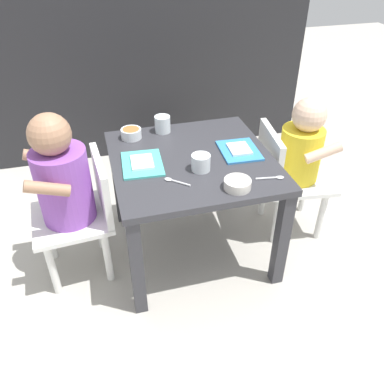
{
  "coord_description": "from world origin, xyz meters",
  "views": [
    {
      "loc": [
        -0.34,
        -1.23,
        1.19
      ],
      "look_at": [
        0.0,
        0.0,
        0.29
      ],
      "focal_mm": 37.23,
      "sensor_mm": 36.0,
      "label": 1
    }
  ],
  "objects_px": {
    "cereal_bowl_left_side": "(237,184)",
    "spoon_by_left_tray": "(175,181)",
    "food_tray_right": "(239,150)",
    "water_cup_right": "(163,125)",
    "dog": "(179,144)",
    "veggie_bowl_near": "(131,133)",
    "food_tray_left": "(142,163)",
    "water_cup_left": "(201,164)",
    "dining_table": "(192,174)",
    "seated_child_left": "(66,184)",
    "spoon_by_right_tray": "(273,178)",
    "seated_child_right": "(298,153)"
  },
  "relations": [
    {
      "from": "cereal_bowl_left_side",
      "to": "spoon_by_left_tray",
      "type": "relative_size",
      "value": 1.09
    },
    {
      "from": "food_tray_right",
      "to": "water_cup_right",
      "type": "height_order",
      "value": "water_cup_right"
    },
    {
      "from": "cereal_bowl_left_side",
      "to": "spoon_by_left_tray",
      "type": "xyz_separation_m",
      "value": [
        -0.19,
        0.09,
        -0.01
      ]
    },
    {
      "from": "dog",
      "to": "veggie_bowl_near",
      "type": "relative_size",
      "value": 5.23
    },
    {
      "from": "food_tray_left",
      "to": "water_cup_left",
      "type": "height_order",
      "value": "water_cup_left"
    },
    {
      "from": "cereal_bowl_left_side",
      "to": "spoon_by_left_tray",
      "type": "height_order",
      "value": "cereal_bowl_left_side"
    },
    {
      "from": "dining_table",
      "to": "food_tray_right",
      "type": "distance_m",
      "value": 0.2
    },
    {
      "from": "water_cup_left",
      "to": "veggie_bowl_near",
      "type": "distance_m",
      "value": 0.37
    },
    {
      "from": "water_cup_left",
      "to": "food_tray_right",
      "type": "bearing_deg",
      "value": 26.26
    },
    {
      "from": "dining_table",
      "to": "food_tray_left",
      "type": "distance_m",
      "value": 0.2
    },
    {
      "from": "water_cup_left",
      "to": "spoon_by_left_tray",
      "type": "relative_size",
      "value": 0.82
    },
    {
      "from": "seated_child_left",
      "to": "water_cup_right",
      "type": "bearing_deg",
      "value": 31.45
    },
    {
      "from": "dog",
      "to": "spoon_by_right_tray",
      "type": "xyz_separation_m",
      "value": [
        0.14,
        -0.78,
        0.26
      ]
    },
    {
      "from": "seated_child_right",
      "to": "spoon_by_left_tray",
      "type": "bearing_deg",
      "value": -163.52
    },
    {
      "from": "dog",
      "to": "food_tray_right",
      "type": "height_order",
      "value": "food_tray_right"
    },
    {
      "from": "seated_child_right",
      "to": "veggie_bowl_near",
      "type": "bearing_deg",
      "value": 163.43
    },
    {
      "from": "dining_table",
      "to": "veggie_bowl_near",
      "type": "relative_size",
      "value": 7.32
    },
    {
      "from": "water_cup_left",
      "to": "spoon_by_left_tray",
      "type": "distance_m",
      "value": 0.12
    },
    {
      "from": "dog",
      "to": "water_cup_left",
      "type": "relative_size",
      "value": 6.32
    },
    {
      "from": "seated_child_left",
      "to": "food_tray_left",
      "type": "bearing_deg",
      "value": 0.62
    },
    {
      "from": "food_tray_right",
      "to": "spoon_by_right_tray",
      "type": "relative_size",
      "value": 1.82
    },
    {
      "from": "dining_table",
      "to": "food_tray_left",
      "type": "xyz_separation_m",
      "value": [
        -0.19,
        0.0,
        0.08
      ]
    },
    {
      "from": "food_tray_left",
      "to": "water_cup_right",
      "type": "xyz_separation_m",
      "value": [
        0.13,
        0.24,
        0.02
      ]
    },
    {
      "from": "dog",
      "to": "water_cup_left",
      "type": "height_order",
      "value": "water_cup_left"
    },
    {
      "from": "veggie_bowl_near",
      "to": "spoon_by_left_tray",
      "type": "bearing_deg",
      "value": -75.18
    },
    {
      "from": "seated_child_left",
      "to": "dining_table",
      "type": "bearing_deg",
      "value": 0.29
    },
    {
      "from": "water_cup_right",
      "to": "food_tray_right",
      "type": "bearing_deg",
      "value": -44.42
    },
    {
      "from": "water_cup_left",
      "to": "veggie_bowl_near",
      "type": "bearing_deg",
      "value": 123.44
    },
    {
      "from": "seated_child_left",
      "to": "water_cup_left",
      "type": "xyz_separation_m",
      "value": [
        0.47,
        -0.08,
        0.06
      ]
    },
    {
      "from": "food_tray_left",
      "to": "seated_child_right",
      "type": "bearing_deg",
      "value": 2.21
    },
    {
      "from": "food_tray_left",
      "to": "water_cup_left",
      "type": "bearing_deg",
      "value": -24.25
    },
    {
      "from": "veggie_bowl_near",
      "to": "cereal_bowl_left_side",
      "type": "bearing_deg",
      "value": -57.48
    },
    {
      "from": "seated_child_left",
      "to": "cereal_bowl_left_side",
      "type": "relative_size",
      "value": 7.45
    },
    {
      "from": "water_cup_left",
      "to": "seated_child_left",
      "type": "bearing_deg",
      "value": 169.72
    },
    {
      "from": "cereal_bowl_left_side",
      "to": "spoon_by_left_tray",
      "type": "distance_m",
      "value": 0.21
    },
    {
      "from": "dog",
      "to": "veggie_bowl_near",
      "type": "distance_m",
      "value": 0.53
    },
    {
      "from": "water_cup_right",
      "to": "veggie_bowl_near",
      "type": "xyz_separation_m",
      "value": [
        -0.13,
        -0.02,
        -0.01
      ]
    },
    {
      "from": "seated_child_right",
      "to": "water_cup_left",
      "type": "xyz_separation_m",
      "value": [
        -0.45,
        -0.11,
        0.09
      ]
    },
    {
      "from": "cereal_bowl_left_side",
      "to": "food_tray_right",
      "type": "bearing_deg",
      "value": 67.82
    },
    {
      "from": "seated_child_right",
      "to": "dog",
      "type": "bearing_deg",
      "value": 123.93
    },
    {
      "from": "seated_child_right",
      "to": "water_cup_left",
      "type": "distance_m",
      "value": 0.47
    },
    {
      "from": "seated_child_right",
      "to": "water_cup_right",
      "type": "height_order",
      "value": "seated_child_right"
    },
    {
      "from": "dog",
      "to": "food_tray_right",
      "type": "relative_size",
      "value": 2.35
    },
    {
      "from": "spoon_by_left_tray",
      "to": "spoon_by_right_tray",
      "type": "height_order",
      "value": "same"
    },
    {
      "from": "food_tray_left",
      "to": "cereal_bowl_left_side",
      "type": "distance_m",
      "value": 0.36
    },
    {
      "from": "water_cup_left",
      "to": "water_cup_right",
      "type": "xyz_separation_m",
      "value": [
        -0.07,
        0.33,
        0.0
      ]
    },
    {
      "from": "dog",
      "to": "seated_child_left",
      "type": "bearing_deg",
      "value": -133.46
    },
    {
      "from": "food_tray_left",
      "to": "cereal_bowl_left_side",
      "type": "xyz_separation_m",
      "value": [
        0.28,
        -0.23,
        0.01
      ]
    },
    {
      "from": "seated_child_right",
      "to": "food_tray_left",
      "type": "distance_m",
      "value": 0.65
    },
    {
      "from": "water_cup_left",
      "to": "spoon_by_left_tray",
      "type": "bearing_deg",
      "value": -154.27
    }
  ]
}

